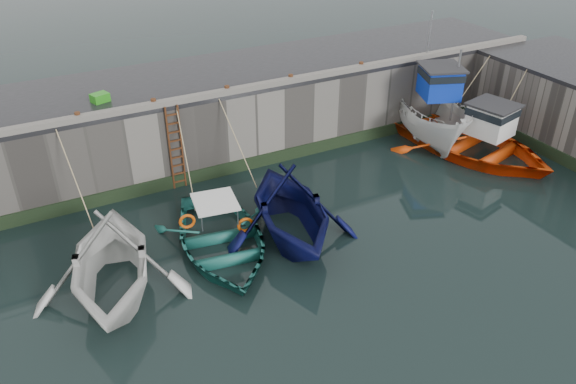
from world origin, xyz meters
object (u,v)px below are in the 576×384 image
boat_far_orange (473,143)px  ladder (176,148)px  bollard_a (78,116)px  boat_near_white (116,292)px  boat_near_blacktrim (290,236)px  boat_far_white (430,115)px  fish_crate (100,98)px  boat_near_blue (222,248)px  bollard_e (361,65)px  bollard_b (154,103)px  bollard_c (227,89)px  bollard_d (291,78)px

boat_far_orange → ladder: bearing=151.7°
bollard_a → boat_far_orange: bearing=-12.8°
boat_near_white → boat_near_blacktrim: size_ratio=1.01×
boat_far_white → fish_crate: bearing=-170.2°
ladder → boat_near_blue: 4.51m
bollard_e → bollard_b: bearing=180.0°
boat_near_blacktrim → boat_far_white: boat_far_white is taller
bollard_b → bollard_e: size_ratio=1.00×
boat_near_white → boat_far_white: (14.34, 3.86, 1.03)m
bollard_c → boat_near_blue: bearing=-116.3°
bollard_b → bollard_d: (5.30, 0.00, 0.00)m
boat_near_white → boat_near_blue: bearing=22.9°
bollard_a → bollard_b: size_ratio=1.00×
bollard_e → fish_crate: bearing=172.6°
boat_near_blue → bollard_a: bearing=131.5°
fish_crate → bollard_e: (10.03, -1.30, -0.01)m
boat_near_white → bollard_c: size_ratio=18.83×
boat_near_blue → bollard_d: size_ratio=19.49×
boat_far_orange → bollard_e: bearing=122.9°
bollard_c → bollard_b: bearing=180.0°
boat_near_blue → boat_far_orange: 11.64m
ladder → bollard_d: bearing=4.0°
boat_near_blacktrim → fish_crate: fish_crate is taller
bollard_b → boat_near_white: bearing=-120.2°
boat_near_blacktrim → bollard_b: bearing=128.4°
boat_far_white → boat_far_orange: (0.63, -2.07, -0.58)m
bollard_a → bollard_e: same height
bollard_b → ladder: bearing=-33.9°
fish_crate → bollard_e: 10.11m
bollard_b → bollard_c: bearing=0.0°
bollard_d → boat_far_orange: bearing=-26.1°
boat_near_white → bollard_a: bollard_a is taller
bollard_a → bollard_c: size_ratio=1.00×
bollard_c → fish_crate: bearing=163.0°
boat_near_blacktrim → bollard_d: bollard_d is taller
boat_near_blacktrim → boat_near_white: bearing=-168.5°
boat_near_blue → bollard_e: size_ratio=19.49×
boat_far_orange → bollard_b: (-12.01, 3.29, 2.85)m
boat_near_blue → bollard_e: bollard_e is taller
boat_near_white → bollard_a: (0.46, 5.08, 3.30)m
boat_far_orange → bollard_d: (-6.71, 3.29, 2.85)m
fish_crate → bollard_b: size_ratio=2.04×
boat_near_blue → boat_far_white: (10.93, 3.34, 1.03)m
boat_far_orange → bollard_a: bearing=153.3°
boat_near_blue → bollard_b: size_ratio=19.49×
bollard_d → boat_near_blue: bearing=-136.8°
boat_near_blacktrim → bollard_c: bollard_c is taller
boat_far_orange → bollard_c: 10.28m
fish_crate → boat_near_blue: bearing=-89.6°
boat_far_white → bollard_c: (-8.68, 1.22, 2.27)m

